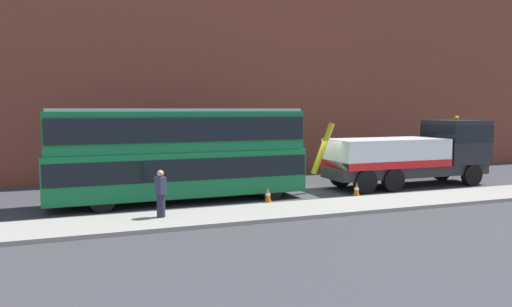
# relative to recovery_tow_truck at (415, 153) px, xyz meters

# --- Properties ---
(ground_plane) EXTENTS (120.00, 120.00, 0.00)m
(ground_plane) POSITION_rel_recovery_tow_truck_xyz_m (-5.98, 0.50, -1.76)
(ground_plane) COLOR #38383D
(near_kerb) EXTENTS (60.00, 2.80, 0.15)m
(near_kerb) POSITION_rel_recovery_tow_truck_xyz_m (-5.98, -3.70, -1.68)
(near_kerb) COLOR gray
(near_kerb) RESTS_ON ground_plane
(building_facade) EXTENTS (60.00, 1.50, 16.00)m
(building_facade) POSITION_rel_recovery_tow_truck_xyz_m (-5.98, 7.15, 6.31)
(building_facade) COLOR brown
(building_facade) RESTS_ON ground_plane
(recovery_tow_truck) EXTENTS (10.15, 2.73, 3.67)m
(recovery_tow_truck) POSITION_rel_recovery_tow_truck_xyz_m (0.00, 0.00, 0.00)
(recovery_tow_truck) COLOR #2D2D2D
(recovery_tow_truck) RESTS_ON ground_plane
(double_decker_bus) EXTENTS (11.07, 2.67, 4.06)m
(double_decker_bus) POSITION_rel_recovery_tow_truck_xyz_m (-12.48, -0.01, 0.47)
(double_decker_bus) COLOR #146B38
(double_decker_bus) RESTS_ON ground_plane
(pedestrian_onlooker) EXTENTS (0.40, 0.47, 1.71)m
(pedestrian_onlooker) POSITION_rel_recovery_tow_truck_xyz_m (-13.88, -3.43, -0.77)
(pedestrian_onlooker) COLOR #232333
(pedestrian_onlooker) RESTS_ON near_kerb
(traffic_cone_near_bus) EXTENTS (0.36, 0.36, 0.72)m
(traffic_cone_near_bus) POSITION_rel_recovery_tow_truck_xyz_m (-9.06, -1.82, -1.42)
(traffic_cone_near_bus) COLOR orange
(traffic_cone_near_bus) RESTS_ON ground_plane
(traffic_cone_midway) EXTENTS (0.36, 0.36, 0.72)m
(traffic_cone_midway) POSITION_rel_recovery_tow_truck_xyz_m (-4.72, -1.89, -1.42)
(traffic_cone_midway) COLOR orange
(traffic_cone_midway) RESTS_ON ground_plane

